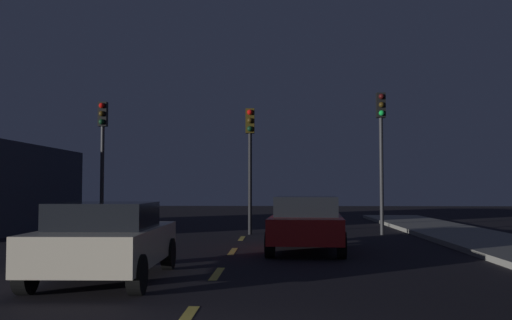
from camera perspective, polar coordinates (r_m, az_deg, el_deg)
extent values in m
plane|color=black|center=(11.70, -3.69, -11.13)|extent=(80.00, 80.00, 0.00)
cube|color=#EACC4C|center=(7.41, -7.31, -15.93)|extent=(0.16, 1.60, 0.01)
cube|color=#EACC4C|center=(11.11, -4.01, -11.55)|extent=(0.16, 1.60, 0.01)
cube|color=#EACC4C|center=(14.86, -2.41, -9.35)|extent=(0.16, 1.60, 0.01)
cube|color=#EACC4C|center=(18.63, -1.46, -8.03)|extent=(0.16, 1.60, 0.01)
cylinder|color=#2D2D30|center=(21.11, -15.51, -0.76)|extent=(0.14, 0.14, 4.84)
cube|color=black|center=(21.27, -15.44, 4.55)|extent=(0.32, 0.24, 0.90)
sphere|color=red|center=(21.16, -15.56, 5.41)|extent=(0.20, 0.20, 0.20)
sphere|color=#3F2D0C|center=(21.12, -15.57, 4.61)|extent=(0.20, 0.20, 0.20)
sphere|color=#0C3319|center=(21.08, -15.58, 3.80)|extent=(0.20, 0.20, 0.20)
cylinder|color=black|center=(20.13, -0.62, -1.16)|extent=(0.14, 0.14, 4.56)
cube|color=#382D0C|center=(20.27, -0.61, 4.02)|extent=(0.32, 0.24, 0.90)
sphere|color=red|center=(20.15, -0.64, 4.92)|extent=(0.20, 0.20, 0.20)
sphere|color=#3F2D0C|center=(20.11, -0.64, 4.08)|extent=(0.20, 0.20, 0.20)
sphere|color=#0C3319|center=(20.07, -0.64, 3.23)|extent=(0.20, 0.20, 0.20)
cylinder|color=#2D2D30|center=(20.46, 12.74, -0.35)|extent=(0.14, 0.14, 5.11)
cube|color=black|center=(20.66, 12.68, 5.49)|extent=(0.32, 0.24, 0.90)
sphere|color=#3F0C0C|center=(20.55, 12.75, 6.38)|extent=(0.20, 0.20, 0.20)
sphere|color=#3F2D0C|center=(20.50, 12.76, 5.55)|extent=(0.20, 0.20, 0.20)
sphere|color=#19D84C|center=(20.46, 12.77, 4.72)|extent=(0.20, 0.20, 0.20)
cube|color=#B21919|center=(15.05, 5.21, -6.86)|extent=(2.12, 4.41, 0.62)
cube|color=black|center=(14.81, 5.19, -4.74)|extent=(1.74, 2.04, 0.51)
cylinder|color=black|center=(16.71, 2.34, -7.54)|extent=(0.26, 0.65, 0.64)
cylinder|color=black|center=(16.68, 8.27, -7.52)|extent=(0.26, 0.65, 0.64)
cylinder|color=black|center=(13.53, 1.44, -8.64)|extent=(0.26, 0.65, 0.64)
cylinder|color=black|center=(13.50, 8.79, -8.62)|extent=(0.26, 0.65, 0.64)
cube|color=beige|center=(10.58, -15.06, -8.44)|extent=(1.95, 3.88, 0.63)
cube|color=black|center=(10.35, -15.32, -5.52)|extent=(1.69, 1.76, 0.46)
cylinder|color=black|center=(12.17, -17.29, -9.16)|extent=(0.23, 0.64, 0.64)
cylinder|color=black|center=(11.74, -8.99, -9.49)|extent=(0.23, 0.64, 0.64)
cylinder|color=black|center=(9.63, -22.55, -10.78)|extent=(0.23, 0.64, 0.64)
cylinder|color=black|center=(9.08, -12.10, -11.43)|extent=(0.23, 0.64, 0.64)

